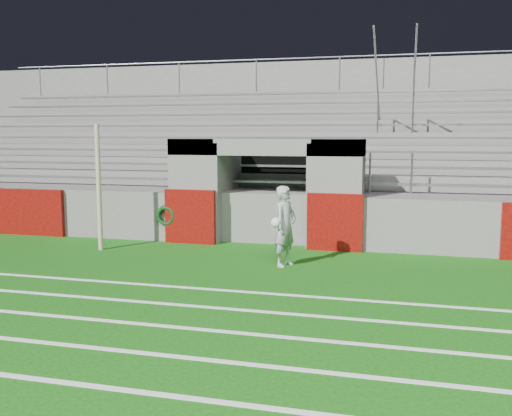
# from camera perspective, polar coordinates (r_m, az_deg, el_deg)

# --- Properties ---
(ground) EXTENTS (90.00, 90.00, 0.00)m
(ground) POSITION_cam_1_polar(r_m,az_deg,el_deg) (11.09, -3.41, -6.77)
(ground) COLOR #12520D
(ground) RESTS_ON ground
(field_post) EXTENTS (0.11, 0.11, 2.94)m
(field_post) POSITION_cam_1_polar(r_m,az_deg,el_deg) (13.81, -15.44, 1.97)
(field_post) COLOR beige
(field_post) RESTS_ON ground
(field_markings) EXTENTS (28.00, 8.09, 0.01)m
(field_markings) POSITION_cam_1_polar(r_m,az_deg,el_deg) (6.77, -17.34, -16.47)
(field_markings) COLOR white
(field_markings) RESTS_ON ground
(stadium_structure) EXTENTS (26.00, 8.48, 5.42)m
(stadium_structure) POSITION_cam_1_polar(r_m,az_deg,el_deg) (18.53, 4.30, 3.59)
(stadium_structure) COLOR slate
(stadium_structure) RESTS_ON ground
(goalkeeper_with_ball) EXTENTS (0.58, 0.71, 1.67)m
(goalkeeper_with_ball) POSITION_cam_1_polar(r_m,az_deg,el_deg) (11.73, 2.93, -1.82)
(goalkeeper_with_ball) COLOR #A4AAAD
(goalkeeper_with_ball) RESTS_ON ground
(hose_coil) EXTENTS (0.53, 0.15, 0.53)m
(hose_coil) POSITION_cam_1_polar(r_m,az_deg,el_deg) (14.51, -8.97, -0.75)
(hose_coil) COLOR #0C3C11
(hose_coil) RESTS_ON ground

